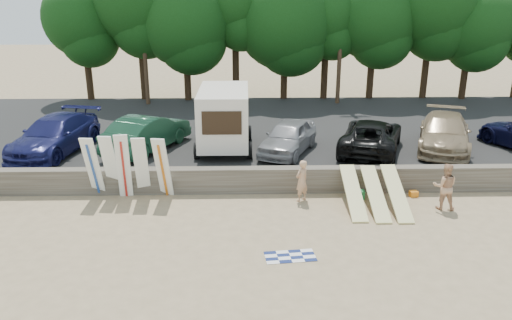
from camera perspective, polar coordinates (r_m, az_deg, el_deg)
The scene contains 24 objects.
ground at distance 17.33m, azimuth 11.89°, elevation -7.26°, with size 120.00×120.00×0.00m, color tan.
seawall at distance 19.82m, azimuth 10.10°, elevation -2.17°, with size 44.00×0.50×1.00m, color #6B6356.
parking_lot at distance 26.89m, azimuth 7.07°, elevation 3.25°, with size 44.00×14.50×0.70m, color #282828.
treeline at distance 32.93m, azimuth 5.93°, elevation 16.41°, with size 33.40×6.50×9.31m.
utility_poles at distance 31.75m, azimuth 9.71°, elevation 14.81°, with size 25.80×0.26×9.00m.
box_trailer at distance 22.22m, azimuth -3.68°, elevation 5.04°, with size 2.46×4.31×2.72m.
car_0 at distance 23.59m, azimuth -22.03°, elevation 2.66°, with size 2.21×5.45×1.58m, color #15184C.
car_1 at distance 22.75m, azimuth -12.31°, elevation 3.07°, with size 1.69×4.83×1.59m, color #173F29.
car_2 at distance 21.92m, azimuth 3.71°, elevation 2.65°, with size 1.69×4.20×1.43m, color gray.
car_3 at distance 22.64m, azimuth 13.04°, elevation 2.73°, with size 2.38×5.16×1.44m, color black.
car_4 at distance 23.95m, azimuth 20.74°, elevation 2.97°, with size 2.13×5.24×1.52m, color #967F5F.
surfboard_upright_0 at distance 19.53m, azimuth -18.11°, elevation -0.82°, with size 0.50×0.06×2.60m, color white.
surfboard_upright_1 at distance 19.50m, azimuth -16.29°, elevation -0.64°, with size 0.50×0.06×2.60m, color white.
surfboard_upright_2 at distance 19.24m, azimuth -14.91°, elevation -0.69°, with size 0.50×0.06×2.60m, color white.
surfboard_upright_3 at distance 19.10m, azimuth -12.95°, elevation -0.79°, with size 0.50×0.06×2.60m, color white.
surfboard_upright_4 at distance 18.87m, azimuth -10.61°, elevation -0.88°, with size 0.50×0.06×2.60m, color white.
surfboard_low_0 at distance 18.46m, azimuth 11.04°, elevation -3.62°, with size 0.56×3.00×0.07m, color #EAE093.
surfboard_low_1 at distance 18.55m, azimuth 13.45°, elevation -3.68°, with size 0.56×3.00×0.07m, color #EAE093.
surfboard_low_2 at distance 18.72m, azimuth 15.73°, elevation -3.59°, with size 0.56×3.00×0.07m, color #EAE093.
beachgoer_a at distance 18.60m, azimuth 5.25°, elevation -2.38°, with size 0.58×0.38×1.60m, color tan.
beachgoer_b at distance 19.07m, azimuth 20.77°, elevation -2.85°, with size 0.84×0.65×1.72m, color tan.
cooler at distance 19.36m, azimuth 11.71°, elevation -3.88°, with size 0.38×0.30×0.32m, color #2A9A53.
gear_bag at distance 20.09m, azimuth 17.56°, elevation -3.70°, with size 0.30×0.25×0.22m, color orange.
beach_towel at distance 15.13m, azimuth 3.92°, elevation -10.93°, with size 1.50×1.50×0.00m, color white.
Camera 1 is at (-3.88, -15.13, 7.50)m, focal length 35.00 mm.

